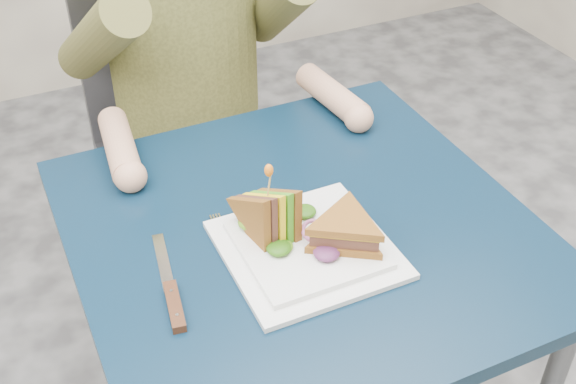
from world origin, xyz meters
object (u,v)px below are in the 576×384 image
chair (180,119)px  table (302,260)px  sandwich_flat (346,230)px  sandwich_upright (270,217)px  knife (172,297)px  plate (307,248)px  fork (229,250)px

chair → table: bearing=-90.0°
sandwich_flat → sandwich_upright: 0.12m
chair → knife: (-0.25, -0.78, 0.20)m
chair → sandwich_flat: size_ratio=4.78×
sandwich_upright → plate: bearing=-45.4°
sandwich_upright → sandwich_flat: bearing=-35.2°
fork → table: bearing=3.5°
table → chair: (0.00, 0.71, -0.11)m
table → plate: 0.11m
sandwich_upright → knife: sandwich_upright is taller
plate → chair: bearing=88.3°
sandwich_flat → fork: size_ratio=1.08×
table → sandwich_upright: 0.15m
chair → fork: bearing=-100.7°
sandwich_flat → table: bearing=110.4°
sandwich_upright → chair: bearing=84.8°
chair → sandwich_flat: bearing=-87.7°
table → sandwich_flat: bearing=-69.6°
table → plate: size_ratio=2.88×
sandwich_upright → knife: bearing=-163.1°
table → fork: 0.16m
sandwich_upright → fork: (-0.07, 0.01, -0.05)m
fork → knife: (-0.12, -0.07, 0.00)m
knife → sandwich_flat: bearing=-2.8°
sandwich_upright → knife: (-0.18, -0.06, -0.05)m
fork → sandwich_flat: bearing=-25.3°
chair → fork: size_ratio=5.18×
table → plate: bearing=-109.7°
sandwich_flat → knife: sandwich_flat is taller
chair → sandwich_upright: chair is taller
table → fork: bearing=-176.5°
sandwich_flat → knife: size_ratio=0.88×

